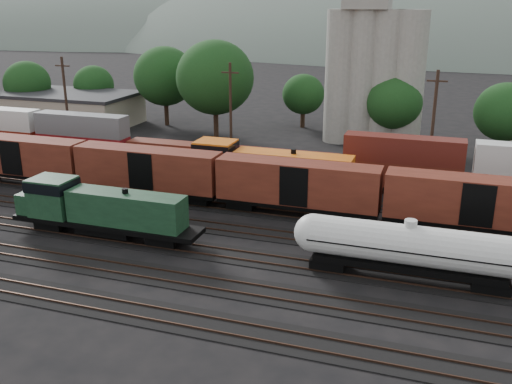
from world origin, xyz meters
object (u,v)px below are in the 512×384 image
(tank_car_a, at_px, (409,247))
(grain_silo, at_px, (373,62))
(orange_locomotive, at_px, (261,168))
(green_locomotive, at_px, (96,208))

(tank_car_a, xyz_separation_m, grain_silo, (-8.39, 41.00, 8.67))
(tank_car_a, xyz_separation_m, orange_locomotive, (-15.81, 15.00, 0.23))
(green_locomotive, distance_m, grain_silo, 45.28)
(green_locomotive, relative_size, orange_locomotive, 0.85)
(green_locomotive, xyz_separation_m, tank_car_a, (25.51, 0.00, 0.04))
(grain_silo, bearing_deg, tank_car_a, -78.43)
(orange_locomotive, height_order, grain_silo, grain_silo)
(green_locomotive, height_order, tank_car_a, green_locomotive)
(green_locomotive, bearing_deg, grain_silo, 67.33)
(grain_silo, bearing_deg, orange_locomotive, -105.93)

